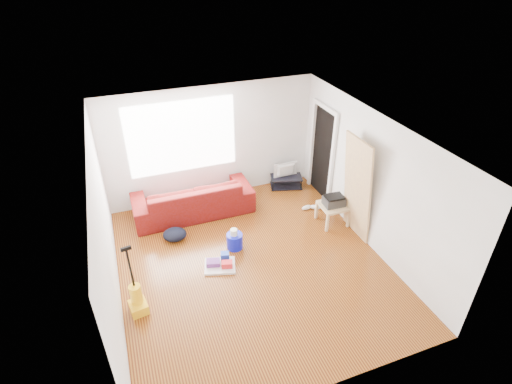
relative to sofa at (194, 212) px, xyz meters
name	(u,v)px	position (x,y,z in m)	size (l,w,h in m)	color
room	(253,200)	(0.67, -1.80, 1.25)	(4.51, 5.01, 2.51)	#471D0B
sofa	(194,212)	(0.00, 0.00, 0.00)	(2.45, 0.96, 0.72)	#590800
tv_stand	(286,181)	(2.24, 0.27, 0.14)	(0.79, 0.59, 0.27)	black
tv	(287,171)	(2.24, 0.27, 0.43)	(0.57, 0.08, 0.33)	black
side_table	(333,208)	(2.54, -1.33, 0.36)	(0.53, 0.53, 0.42)	tan
printer	(334,201)	(2.54, -1.33, 0.52)	(0.41, 0.32, 0.21)	#292929
bucket	(235,247)	(0.45, -1.40, 0.00)	(0.30, 0.30, 0.30)	#0D14BC
toilet_paper	(234,239)	(0.44, -1.40, 0.21)	(0.13, 0.13, 0.12)	silver
cleaning_tray	(220,264)	(0.06, -1.80, 0.06)	(0.63, 0.55, 0.19)	white
backpack	(175,240)	(-0.55, -0.78, 0.00)	(0.45, 0.36, 0.25)	black
sneakers	(311,207)	(2.36, -0.77, 0.05)	(0.43, 0.22, 0.10)	white
vacuum	(137,299)	(-1.41, -2.31, 0.23)	(0.29, 0.33, 1.22)	yellow
door_panel	(350,232)	(2.72, -1.77, 0.00)	(0.04, 0.81, 2.03)	tan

